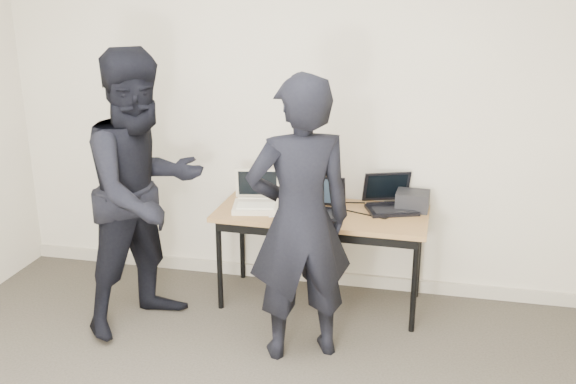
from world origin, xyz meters
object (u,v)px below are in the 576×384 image
(leather_satchel, at_px, (303,184))
(person_typist, at_px, (300,221))
(laptop_center, at_px, (319,206))
(equipment_box, at_px, (413,201))
(person_observer, at_px, (144,192))
(laptop_beige, at_px, (257,201))
(laptop_right, at_px, (390,201))
(desk, at_px, (321,220))

(leather_satchel, height_order, person_typist, person_typist)
(laptop_center, relative_size, person_typist, 0.20)
(equipment_box, xyz_separation_m, person_observer, (-1.74, -0.70, 0.16))
(laptop_beige, bearing_deg, person_typist, -66.62)
(leather_satchel, relative_size, person_observer, 0.20)
(laptop_right, xyz_separation_m, equipment_box, (0.16, 0.02, 0.01))
(laptop_beige, distance_m, laptop_center, 0.46)
(laptop_center, xyz_separation_m, person_observer, (-1.10, -0.47, 0.17))
(leather_satchel, bearing_deg, laptop_right, 3.39)
(laptop_beige, bearing_deg, equipment_box, -0.23)
(leather_satchel, height_order, person_observer, person_observer)
(equipment_box, height_order, person_typist, person_typist)
(laptop_beige, distance_m, leather_satchel, 0.39)
(laptop_right, bearing_deg, person_typist, -139.67)
(desk, relative_size, leather_satchel, 3.97)
(desk, bearing_deg, leather_satchel, 129.83)
(desk, xyz_separation_m, laptop_center, (-0.01, -0.04, 0.12))
(equipment_box, bearing_deg, laptop_center, -160.23)
(laptop_center, bearing_deg, desk, 79.11)
(laptop_beige, xyz_separation_m, leather_satchel, (0.29, 0.24, 0.07))
(person_typist, xyz_separation_m, person_observer, (-1.09, 0.18, 0.05))
(laptop_center, distance_m, person_observer, 1.21)
(laptop_right, height_order, person_typist, person_typist)
(desk, height_order, leather_satchel, leather_satchel)
(laptop_center, distance_m, leather_satchel, 0.32)
(desk, distance_m, laptop_center, 0.12)
(equipment_box, distance_m, person_typist, 1.10)
(laptop_center, bearing_deg, equipment_box, 23.69)
(desk, distance_m, laptop_beige, 0.49)
(desk, bearing_deg, person_typist, -90.08)
(laptop_beige, xyz_separation_m, person_typist, (0.45, -0.67, 0.13))
(laptop_center, xyz_separation_m, leather_satchel, (-0.17, 0.27, 0.07))
(leather_satchel, bearing_deg, laptop_beige, -132.18)
(laptop_right, height_order, leather_satchel, leather_satchel)
(equipment_box, height_order, person_observer, person_observer)
(laptop_center, height_order, person_typist, person_typist)
(laptop_center, height_order, leather_satchel, laptop_center)
(laptop_right, bearing_deg, person_observer, -176.73)
(leather_satchel, xyz_separation_m, person_observer, (-0.93, -0.73, 0.10))
(laptop_center, xyz_separation_m, equipment_box, (0.64, 0.23, 0.01))
(desk, xyz_separation_m, person_observer, (-1.11, -0.51, 0.29))
(laptop_beige, relative_size, person_typist, 0.21)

